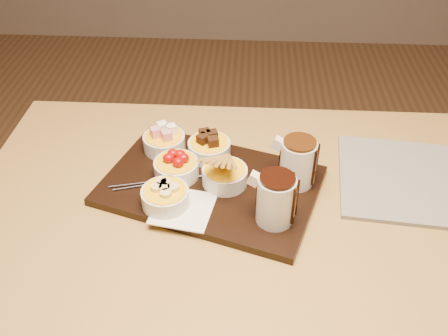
# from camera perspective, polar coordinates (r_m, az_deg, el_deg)

# --- Properties ---
(dining_table) EXTENTS (1.20, 0.80, 0.75)m
(dining_table) POSITION_cam_1_polar(r_m,az_deg,el_deg) (1.14, 1.90, -7.96)
(dining_table) COLOR #A47E3D
(dining_table) RESTS_ON ground
(serving_board) EXTENTS (0.53, 0.43, 0.02)m
(serving_board) POSITION_cam_1_polar(r_m,az_deg,el_deg) (1.11, -1.55, -2.00)
(serving_board) COLOR black
(serving_board) RESTS_ON dining_table
(napkin) EXTENTS (0.14, 0.14, 0.00)m
(napkin) POSITION_cam_1_polar(r_m,az_deg,el_deg) (1.04, -4.68, -4.63)
(napkin) COLOR white
(napkin) RESTS_ON serving_board
(bowl_marshmallows) EXTENTS (0.10, 0.10, 0.04)m
(bowl_marshmallows) POSITION_cam_1_polar(r_m,az_deg,el_deg) (1.20, -6.84, 2.91)
(bowl_marshmallows) COLOR silver
(bowl_marshmallows) RESTS_ON serving_board
(bowl_cake) EXTENTS (0.10, 0.10, 0.04)m
(bowl_cake) POSITION_cam_1_polar(r_m,az_deg,el_deg) (1.17, -1.70, 2.19)
(bowl_cake) COLOR silver
(bowl_cake) RESTS_ON serving_board
(bowl_strawberries) EXTENTS (0.10, 0.10, 0.04)m
(bowl_strawberries) POSITION_cam_1_polar(r_m,az_deg,el_deg) (1.12, -5.46, -0.08)
(bowl_strawberries) COLOR silver
(bowl_strawberries) RESTS_ON serving_board
(bowl_biscotti) EXTENTS (0.10, 0.10, 0.04)m
(bowl_biscotti) POSITION_cam_1_polar(r_m,az_deg,el_deg) (1.09, 0.09, -0.94)
(bowl_biscotti) COLOR silver
(bowl_biscotti) RESTS_ON serving_board
(bowl_bananas) EXTENTS (0.10, 0.10, 0.04)m
(bowl_bananas) POSITION_cam_1_polar(r_m,az_deg,el_deg) (1.05, -6.72, -3.37)
(bowl_bananas) COLOR silver
(bowl_bananas) RESTS_ON serving_board
(pitcher_dark_chocolate) EXTENTS (0.10, 0.10, 0.10)m
(pitcher_dark_chocolate) POSITION_cam_1_polar(r_m,az_deg,el_deg) (0.99, 5.94, -3.67)
(pitcher_dark_chocolate) COLOR silver
(pitcher_dark_chocolate) RESTS_ON serving_board
(pitcher_milk_chocolate) EXTENTS (0.10, 0.10, 0.10)m
(pitcher_milk_chocolate) POSITION_cam_1_polar(r_m,az_deg,el_deg) (1.08, 8.41, 0.54)
(pitcher_milk_chocolate) COLOR silver
(pitcher_milk_chocolate) RESTS_ON serving_board
(fondue_skewers) EXTENTS (0.09, 0.26, 0.01)m
(fondue_skewers) POSITION_cam_1_polar(r_m,az_deg,el_deg) (1.11, -6.44, -1.34)
(fondue_skewers) COLOR silver
(fondue_skewers) RESTS_ON serving_board
(newspaper) EXTENTS (0.40, 0.33, 0.01)m
(newspaper) POSITION_cam_1_polar(r_m,az_deg,el_deg) (1.21, 21.71, -1.42)
(newspaper) COLOR beige
(newspaper) RESTS_ON dining_table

